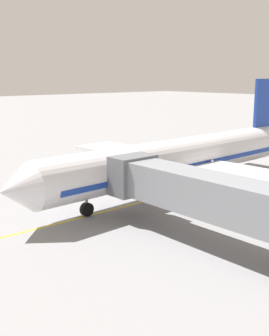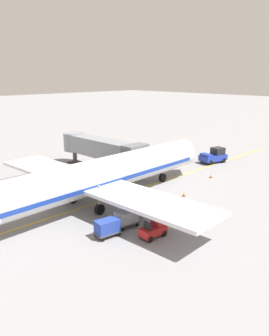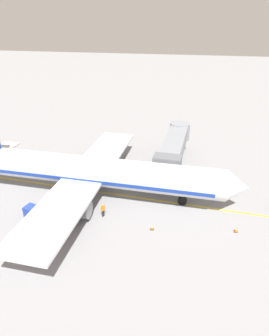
% 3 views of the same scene
% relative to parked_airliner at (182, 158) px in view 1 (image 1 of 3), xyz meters
% --- Properties ---
extents(ground_plane, '(400.00, 400.00, 0.00)m').
position_rel_parked_airliner_xyz_m(ground_plane, '(-0.44, 1.25, -3.19)').
color(ground_plane, gray).
extents(gate_lead_in_line, '(0.24, 80.00, 0.01)m').
position_rel_parked_airliner_xyz_m(gate_lead_in_line, '(-0.44, 1.25, -3.18)').
color(gate_lead_in_line, gold).
rests_on(gate_lead_in_line, ground).
extents(parked_airliner, '(30.17, 37.30, 10.63)m').
position_rel_parked_airliner_xyz_m(parked_airliner, '(0.00, 0.00, 0.00)').
color(parked_airliner, silver).
rests_on(parked_airliner, ground).
extents(jet_bridge, '(16.58, 3.50, 4.98)m').
position_rel_parked_airliner_xyz_m(jet_bridge, '(-10.41, 8.99, 0.27)').
color(jet_bridge, gray).
rests_on(jet_bridge, ground).
extents(baggage_tug_lead, '(1.39, 2.56, 1.62)m').
position_rel_parked_airliner_xyz_m(baggage_tug_lead, '(9.67, -1.43, -2.47)').
color(baggage_tug_lead, '#B21E1E').
rests_on(baggage_tug_lead, ground).
extents(baggage_cart_front, '(1.60, 2.97, 1.58)m').
position_rel_parked_airliner_xyz_m(baggage_cart_front, '(6.46, -1.70, -2.24)').
color(baggage_cart_front, '#4C4C51').
rests_on(baggage_cart_front, ground).
extents(baggage_cart_second_in_train, '(1.60, 2.97, 1.58)m').
position_rel_parked_airliner_xyz_m(baggage_cart_second_in_train, '(6.75, -4.30, -2.24)').
color(baggage_cart_second_in_train, '#4C4C51').
rests_on(baggage_cart_second_in_train, ground).
extents(ground_crew_wing_walker, '(0.72, 0.34, 1.69)m').
position_rel_parked_airliner_xyz_m(ground_crew_wing_walker, '(4.05, 0.12, -2.23)').
color(ground_crew_wing_walker, '#232328').
rests_on(ground_crew_wing_walker, ground).
extents(ground_crew_loader, '(0.70, 0.36, 1.69)m').
position_rel_parked_airliner_xyz_m(ground_crew_loader, '(4.34, 2.99, -2.23)').
color(ground_crew_loader, '#232328').
rests_on(ground_crew_loader, ground).
extents(safety_cone_nose_left, '(0.36, 0.36, 0.59)m').
position_rel_parked_airliner_xyz_m(safety_cone_nose_left, '(5.18, 8.87, -2.90)').
color(safety_cone_nose_left, black).
rests_on(safety_cone_nose_left, ground).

